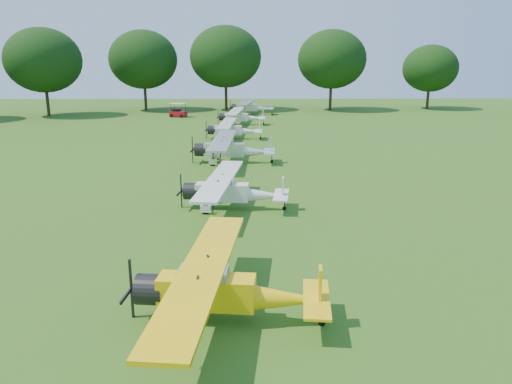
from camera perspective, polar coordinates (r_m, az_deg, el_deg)
The scene contains 9 objects.
ground at distance 24.30m, azimuth -3.88°, elevation -3.79°, with size 160.00×160.00×0.00m, color #2C5A16.
tree_belt at distance 23.26m, azimuth 4.93°, elevation 15.48°, with size 137.36×130.27×14.52m.
aircraft_2 at distance 15.35m, azimuth -3.95°, elevation -10.81°, with size 6.19×9.85×1.93m.
aircraft_3 at distance 26.60m, azimuth -2.96°, elevation 0.30°, with size 5.90×9.38×1.84m.
aircraft_4 at distance 38.60m, azimuth -2.93°, elevation 5.08°, with size 6.47×10.30×2.03m.
aircraft_5 at distance 50.43m, azimuth -2.74°, elevation 7.25°, with size 5.74×9.14×1.80m.
aircraft_6 at distance 61.71m, azimuth -1.86°, elevation 8.70°, with size 5.94×9.47×1.86m.
aircraft_7 at distance 73.29m, azimuth -0.65°, elevation 9.77°, with size 6.46×10.26×2.01m.
golf_cart at distance 70.88m, azimuth -8.91°, elevation 8.97°, with size 2.51×1.96×1.89m.
Camera 1 is at (1.26, -22.98, 7.79)m, focal length 35.00 mm.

